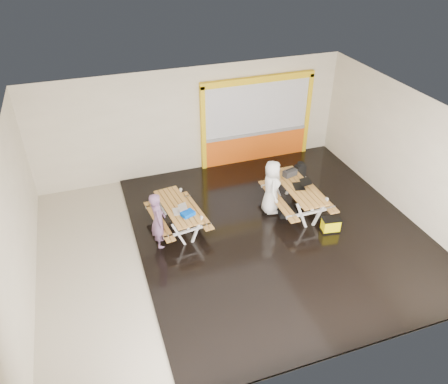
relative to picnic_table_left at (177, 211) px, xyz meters
name	(u,v)px	position (x,y,z in m)	size (l,w,h in m)	color
room	(236,186)	(1.30, -0.99, 1.16)	(10.02, 8.02, 3.52)	beige
deck	(278,231)	(2.55, -0.99, -0.57)	(7.50, 7.98, 0.05)	black
kiosk	(257,122)	(3.50, 2.94, 0.85)	(3.88, 0.16, 3.00)	#EF5D12
picnic_table_left	(177,211)	(0.00, 0.00, 0.00)	(1.54, 2.08, 0.78)	#BD8439
picnic_table_right	(297,192)	(3.44, -0.28, 0.07)	(1.50, 2.19, 0.87)	#BD8439
person_left	(158,220)	(-0.61, -0.52, 0.22)	(0.58, 0.38, 1.59)	#714E73
person_right	(271,187)	(2.68, -0.14, 0.31)	(0.78, 0.51, 1.60)	white
laptop_left	(179,210)	(0.00, -0.26, 0.23)	(0.38, 0.35, 0.16)	silver
laptop_right	(301,185)	(3.51, -0.34, 0.33)	(0.55, 0.51, 0.20)	black
blue_pouch	(188,214)	(0.17, -0.49, 0.23)	(0.33, 0.23, 0.10)	blue
toolbox	(290,173)	(3.47, 0.30, 0.36)	(0.45, 0.31, 0.24)	black
backpack	(300,170)	(3.96, 0.59, 0.19)	(0.35, 0.27, 0.53)	black
dark_case	(287,212)	(3.09, -0.42, -0.45)	(0.48, 0.36, 0.18)	black
fluke_bag	(331,225)	(3.87, -1.49, -0.34)	(0.53, 0.39, 0.42)	black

